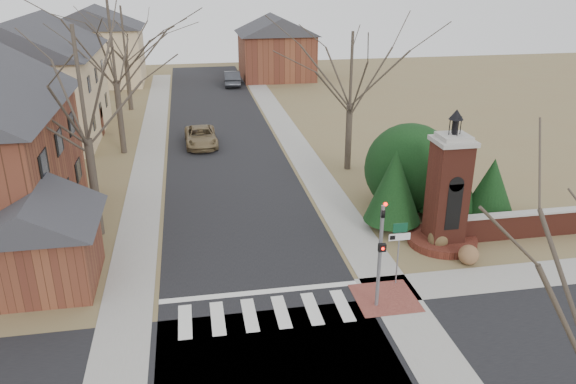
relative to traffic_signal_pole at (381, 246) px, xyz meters
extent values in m
plane|color=brown|center=(-4.30, -0.57, -2.59)|extent=(120.00, 120.00, 0.00)
cube|color=black|center=(-4.30, 21.43, -2.58)|extent=(8.00, 70.00, 0.01)
cube|color=black|center=(-4.30, -3.57, -2.58)|extent=(120.00, 8.00, 0.01)
cube|color=silver|center=(-4.30, 0.23, -2.58)|extent=(8.00, 2.20, 0.02)
cube|color=silver|center=(-4.30, 1.73, -2.58)|extent=(8.00, 0.35, 0.02)
cube|color=gray|center=(0.90, 21.43, -2.58)|extent=(2.00, 60.00, 0.02)
cube|color=gray|center=(-9.50, 21.43, -2.58)|extent=(2.00, 60.00, 0.02)
cube|color=brown|center=(0.50, 0.43, -2.57)|extent=(2.40, 2.40, 0.02)
cylinder|color=slate|center=(0.00, 0.03, -0.49)|extent=(0.14, 0.14, 4.20)
imported|color=black|center=(0.00, 0.03, 1.46)|extent=(0.15, 0.18, 0.90)
sphere|color=#FF0C05|center=(0.00, -0.19, 1.76)|extent=(0.14, 0.14, 0.14)
cube|color=black|center=(0.00, -0.15, 0.01)|extent=(0.28, 0.16, 0.30)
sphere|color=#FF0C05|center=(0.00, -0.24, 0.01)|extent=(0.11, 0.11, 0.11)
cylinder|color=slate|center=(1.30, 1.43, -1.29)|extent=(0.06, 0.06, 2.60)
cube|color=silver|center=(1.30, 1.41, -0.44)|extent=(0.90, 0.03, 0.30)
cube|color=black|center=(1.00, 1.39, -0.44)|extent=(0.22, 0.02, 0.18)
cube|color=#0D4027|center=(1.30, 1.41, -0.04)|extent=(0.60, 0.03, 0.40)
cylinder|color=#5E271B|center=(4.70, 4.43, -2.41)|extent=(3.20, 3.20, 0.36)
cube|color=#5E271B|center=(4.70, 4.43, -0.09)|extent=(1.50, 1.50, 5.00)
cube|color=black|center=(4.70, 3.71, -0.39)|extent=(0.70, 0.10, 2.20)
cube|color=gray|center=(4.70, 4.43, 2.46)|extent=(1.70, 1.70, 0.20)
cube|color=gray|center=(4.70, 4.43, 2.66)|extent=(1.30, 1.30, 0.20)
cylinder|color=black|center=(4.70, 4.43, 3.06)|extent=(0.20, 0.20, 0.60)
cone|color=black|center=(4.70, 4.43, 3.66)|extent=(0.64, 0.64, 0.45)
cube|color=#5E271B|center=(9.20, 4.43, -1.99)|extent=(7.50, 0.40, 1.20)
cube|color=gray|center=(9.20, 4.43, -1.34)|extent=(7.50, 0.50, 0.10)
cube|color=#D2B88C|center=(-17.80, 26.43, 0.61)|extent=(9.00, 12.00, 6.40)
cube|color=brown|center=(-12.80, 3.93, -1.19)|extent=(4.00, 4.00, 2.80)
cube|color=#D2B88C|center=(-16.30, 47.43, 0.41)|extent=(10.00, 8.00, 6.00)
cube|color=#D2B88C|center=(-19.10, 45.83, 4.40)|extent=(0.75, 0.75, 3.08)
cube|color=brown|center=(3.70, 47.43, -0.09)|extent=(8.00, 8.00, 5.00)
cube|color=brown|center=(1.46, 45.83, 3.31)|extent=(0.75, 0.75, 2.80)
cylinder|color=#473D33|center=(2.90, 6.43, -2.34)|extent=(0.20, 0.20, 0.50)
cone|color=black|center=(2.90, 6.43, -0.29)|extent=(2.80, 2.80, 3.60)
cylinder|color=#473D33|center=(6.20, 7.63, -2.34)|extent=(0.20, 0.20, 0.50)
cone|color=black|center=(6.20, 7.63, 0.01)|extent=(3.40, 3.40, 4.20)
cylinder|color=#473D33|center=(8.20, 6.63, -2.34)|extent=(0.20, 0.20, 0.50)
cone|color=black|center=(8.20, 6.63, -0.69)|extent=(2.40, 2.40, 2.80)
sphere|color=black|center=(4.70, 8.93, -0.19)|extent=(4.80, 4.80, 4.80)
cylinder|color=#473D33|center=(-11.30, 8.43, -0.17)|extent=(0.40, 0.40, 4.83)
cylinder|color=#473D33|center=(-11.30, 21.43, -0.07)|extent=(0.40, 0.40, 5.04)
cylinder|color=#473D33|center=(-11.80, 34.43, -0.38)|extent=(0.40, 0.40, 4.41)
cylinder|color=#473D33|center=(3.20, 15.43, -0.49)|extent=(0.40, 0.40, 4.20)
imported|color=olive|center=(-5.90, 22.16, -1.92)|extent=(2.36, 4.87, 1.34)
imported|color=#34363C|center=(-1.74, 43.81, -1.80)|extent=(1.94, 4.88, 1.58)
sphere|color=brown|center=(4.30, 4.03, -2.11)|extent=(0.95, 0.95, 0.95)
sphere|color=brown|center=(5.00, 2.43, -2.14)|extent=(0.89, 0.89, 0.89)
camera|label=1|loc=(-6.65, -17.53, 9.62)|focal=35.00mm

